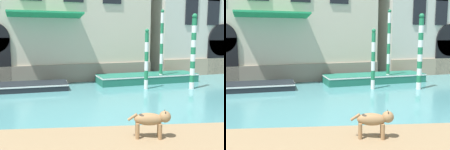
{
  "view_description": "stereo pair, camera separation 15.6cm",
  "coord_description": "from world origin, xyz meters",
  "views": [
    {
      "loc": [
        -0.23,
        1.63,
        2.96
      ],
      "look_at": [
        3.55,
        12.67,
        1.2
      ],
      "focal_mm": 42.0,
      "sensor_mm": 36.0,
      "label": 1
    },
    {
      "loc": [
        -0.09,
        1.58,
        2.96
      ],
      "look_at": [
        3.55,
        12.67,
        1.2
      ],
      "focal_mm": 42.0,
      "sensor_mm": 36.0,
      "label": 2
    }
  ],
  "objects": [
    {
      "name": "mooring_pole_2",
      "position": [
        8.67,
        13.82,
        2.09
      ],
      "size": [
        0.27,
        0.27,
        4.14
      ],
      "color": "white",
      "rests_on": "ground_plane"
    },
    {
      "name": "boat_foreground",
      "position": [
        1.3,
        7.24,
        0.29
      ],
      "size": [
        8.13,
        3.79,
        0.55
      ],
      "rotation": [
        0.0,
        0.0,
        -0.23
      ],
      "color": "#1E6651",
      "rests_on": "ground_plane"
    },
    {
      "name": "boat_moored_near_palazzo",
      "position": [
        -1.1,
        16.55,
        0.2
      ],
      "size": [
        6.55,
        2.22,
        0.38
      ],
      "rotation": [
        0.0,
        0.0,
        -0.07
      ],
      "color": "black",
      "rests_on": "ground_plane"
    },
    {
      "name": "dog_on_deck",
      "position": [
        2.59,
        6.96,
        0.99
      ],
      "size": [
        0.97,
        0.55,
        0.68
      ],
      "rotation": [
        0.0,
        0.0,
        -0.38
      ],
      "color": "#997047",
      "rests_on": "boat_foreground"
    },
    {
      "name": "mooring_pole_0",
      "position": [
        7.87,
        15.88,
        2.27
      ],
      "size": [
        0.21,
        0.21,
        4.51
      ],
      "color": "white",
      "rests_on": "ground_plane"
    },
    {
      "name": "mooring_pole_1",
      "position": [
        6.24,
        14.64,
        1.68
      ],
      "size": [
        0.22,
        0.22,
        3.33
      ],
      "color": "white",
      "rests_on": "ground_plane"
    },
    {
      "name": "boat_moored_far",
      "position": [
        7.27,
        16.56,
        0.28
      ],
      "size": [
        6.49,
        1.99,
        0.54
      ],
      "rotation": [
        0.0,
        0.0,
        -0.02
      ],
      "color": "#1E6651",
      "rests_on": "ground_plane"
    }
  ]
}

